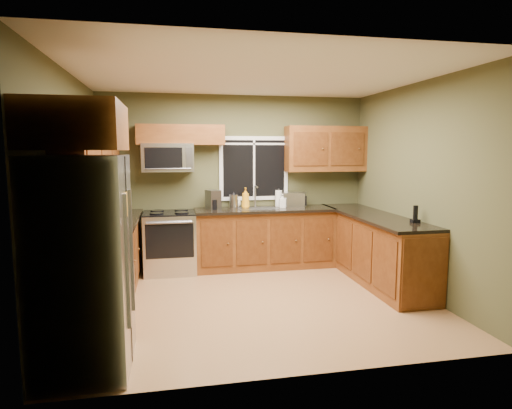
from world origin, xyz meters
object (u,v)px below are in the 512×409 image
object	(u,v)px
toaster_oven	(294,200)
soap_bottle_a	(246,198)
microwave	(168,158)
kettle	(234,200)
coffee_maker	(213,200)
soap_bottle_b	(282,201)
refrigerator	(83,264)
soap_bottle_c	(236,201)
paper_towel_roll	(279,198)
range	(170,242)
cordless_phone	(415,217)

from	to	relation	value
toaster_oven	soap_bottle_a	distance (m)	0.80
microwave	toaster_oven	xyz separation A→B (m)	(1.97, -0.03, -0.67)
kettle	soap_bottle_a	size ratio (longest dim) A/B	0.79
coffee_maker	soap_bottle_b	world-z (taller)	coffee_maker
refrigerator	coffee_maker	xyz separation A→B (m)	(1.35, 2.84, 0.18)
kettle	soap_bottle_b	bearing A→B (deg)	-11.31
soap_bottle_b	kettle	bearing A→B (deg)	168.69
refrigerator	soap_bottle_c	bearing A→B (deg)	59.90
soap_bottle_a	soap_bottle_c	xyz separation A→B (m)	(-0.12, 0.16, -0.07)
refrigerator	paper_towel_roll	xyz separation A→B (m)	(2.43, 2.98, 0.17)
coffee_maker	range	bearing A→B (deg)	-174.26
kettle	cordless_phone	world-z (taller)	kettle
kettle	soap_bottle_b	world-z (taller)	kettle
range	soap_bottle_c	xyz separation A→B (m)	(1.05, 0.23, 0.56)
refrigerator	toaster_oven	bearing A→B (deg)	47.28
paper_towel_roll	soap_bottle_a	world-z (taller)	soap_bottle_a
toaster_oven	cordless_phone	xyz separation A→B (m)	(1.06, -1.75, -0.05)
soap_bottle_a	soap_bottle_b	size ratio (longest dim) A/B	1.51
microwave	soap_bottle_b	distance (m)	1.88
microwave	soap_bottle_a	world-z (taller)	microwave
toaster_oven	soap_bottle_a	bearing A→B (deg)	-177.44
microwave	paper_towel_roll	world-z (taller)	microwave
soap_bottle_c	cordless_phone	xyz separation A→B (m)	(1.98, -1.88, -0.03)
refrigerator	soap_bottle_b	bearing A→B (deg)	48.94
toaster_oven	paper_towel_roll	bearing A→B (deg)	156.05
toaster_oven	kettle	size ratio (longest dim) A/B	1.75
toaster_oven	soap_bottle_a	world-z (taller)	soap_bottle_a
coffee_maker	soap_bottle_a	distance (m)	0.50
paper_towel_roll	refrigerator	bearing A→B (deg)	-129.14
coffee_maker	soap_bottle_a	size ratio (longest dim) A/B	0.91
toaster_oven	soap_bottle_c	size ratio (longest dim) A/B	2.41
soap_bottle_a	coffee_maker	bearing A→B (deg)	-179.43
refrigerator	range	world-z (taller)	refrigerator
toaster_oven	range	bearing A→B (deg)	-176.87
soap_bottle_b	cordless_phone	distance (m)	2.11
coffee_maker	soap_bottle_b	size ratio (longest dim) A/B	1.38
paper_towel_roll	cordless_phone	world-z (taller)	paper_towel_roll
refrigerator	cordless_phone	xyz separation A→B (m)	(3.72, 1.12, 0.10)
range	microwave	bearing A→B (deg)	90.02
soap_bottle_c	cordless_phone	world-z (taller)	cordless_phone
paper_towel_roll	soap_bottle_a	distance (m)	0.58
microwave	cordless_phone	world-z (taller)	microwave
soap_bottle_b	microwave	bearing A→B (deg)	176.54
toaster_oven	soap_bottle_c	world-z (taller)	toaster_oven
soap_bottle_b	paper_towel_roll	bearing A→B (deg)	94.40
coffee_maker	cordless_phone	world-z (taller)	coffee_maker
soap_bottle_a	soap_bottle_b	distance (m)	0.58
refrigerator	cordless_phone	distance (m)	3.89
kettle	soap_bottle_b	size ratio (longest dim) A/B	1.19
kettle	paper_towel_roll	world-z (taller)	paper_towel_roll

